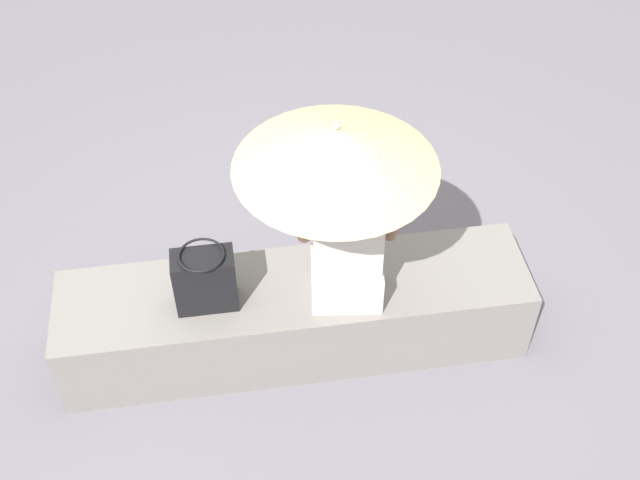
{
  "coord_description": "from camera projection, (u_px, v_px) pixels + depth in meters",
  "views": [
    {
      "loc": [
        -0.26,
        -2.64,
        3.48
      ],
      "look_at": [
        0.12,
        -0.04,
        0.81
      ],
      "focal_mm": 45.22,
      "sensor_mm": 36.0,
      "label": 1
    }
  ],
  "objects": [
    {
      "name": "handbag_black",
      "position": [
        205.0,
        280.0,
        3.82
      ],
      "size": [
        0.29,
        0.22,
        0.34
      ],
      "color": "black",
      "rests_on": "stone_bench"
    },
    {
      "name": "ground_plane",
      "position": [
        296.0,
        342.0,
        4.34
      ],
      "size": [
        14.0,
        14.0,
        0.0
      ],
      "primitive_type": "plane",
      "color": "slate"
    },
    {
      "name": "stone_bench",
      "position": [
        295.0,
        315.0,
        4.18
      ],
      "size": [
        2.38,
        0.55,
        0.46
      ],
      "primitive_type": "cube",
      "color": "gray",
      "rests_on": "ground"
    },
    {
      "name": "parasol",
      "position": [
        336.0,
        149.0,
        3.27
      ],
      "size": [
        0.87,
        0.87,
        1.08
      ],
      "color": "#B7B7BC",
      "rests_on": "stone_bench"
    },
    {
      "name": "person_seated",
      "position": [
        348.0,
        238.0,
        3.7
      ],
      "size": [
        0.49,
        0.32,
        0.9
      ],
      "color": "beige",
      "rests_on": "stone_bench"
    }
  ]
}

